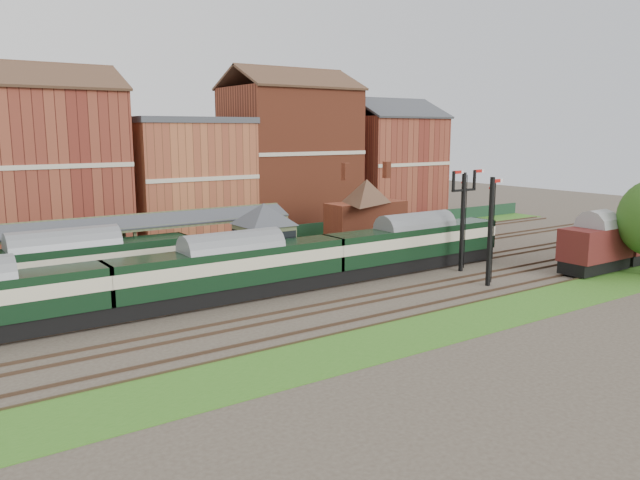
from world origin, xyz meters
TOP-DOWN VIEW (x-y plane):
  - ground at (0.00, 0.00)m, footprint 160.00×160.00m
  - grass_back at (0.00, 16.00)m, footprint 90.00×4.50m
  - grass_front at (0.00, -12.00)m, footprint 90.00×5.00m
  - fence at (0.00, 18.00)m, footprint 90.00×0.12m
  - platform at (-5.00, 9.75)m, footprint 55.00×3.40m
  - signal_box at (-3.00, 3.25)m, footprint 5.40×5.40m
  - brick_hut at (5.00, 3.25)m, footprint 3.20×2.64m
  - station_building at (12.00, 9.75)m, footprint 8.10×8.10m
  - canopy at (-11.00, 9.75)m, footprint 26.00×3.89m
  - semaphore_bracket at (12.04, -2.50)m, footprint 3.60×0.25m
  - semaphore_siding at (10.02, -7.00)m, footprint 1.23×0.25m
  - town_backdrop at (-0.18, 25.00)m, footprint 69.00×10.00m
  - dmu_train at (-7.31, 0.00)m, footprint 49.67×2.61m
  - platform_railcar at (-16.42, 6.50)m, footprint 17.17×2.71m
  - goods_van_a at (20.40, -9.00)m, footprint 6.43×2.79m

SIDE VIEW (x-z plane):
  - ground at x=0.00m, z-range 0.00..0.00m
  - grass_back at x=0.00m, z-range 0.00..0.06m
  - grass_front at x=0.00m, z-range 0.00..0.06m
  - platform at x=-5.00m, z-range 0.00..1.00m
  - fence at x=0.00m, z-range 0.00..1.50m
  - brick_hut at x=5.00m, z-range -0.28..2.67m
  - goods_van_a at x=20.40m, z-range 0.26..4.16m
  - dmu_train at x=-7.31m, z-range 0.34..4.15m
  - platform_railcar at x=-16.42m, z-range 0.34..4.30m
  - signal_box at x=-3.00m, z-range 0.19..6.19m
  - station_building at x=12.00m, z-range 1.01..6.91m
  - semaphore_siding at x=10.02m, z-range 0.16..8.16m
  - canopy at x=-11.00m, z-range 2.54..6.62m
  - semaphore_bracket at x=12.04m, z-range 0.54..8.72m
  - town_backdrop at x=-0.18m, z-range -1.00..15.00m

